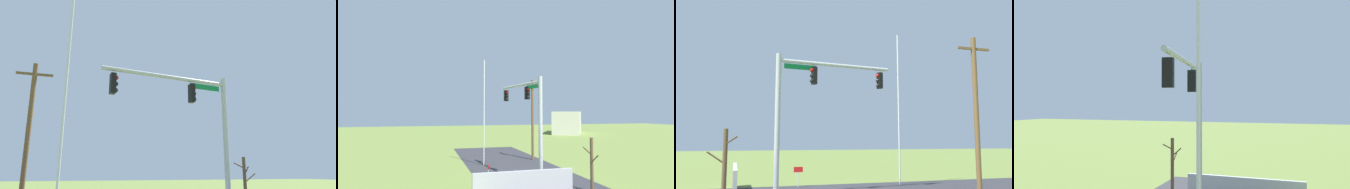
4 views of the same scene
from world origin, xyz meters
The scene contains 10 objects.
ground_plane centered at (0.00, 0.00, 0.00)m, with size 160.00×160.00×0.00m, color olive.
road_surface centered at (-4.00, 0.00, 0.01)m, with size 28.00×8.00×0.01m, color #2D2D33.
sidewalk_corner centered at (3.88, 0.02, 0.00)m, with size 6.00×6.00×0.01m, color #B7B5AD.
retaining_fence centered at (4.90, -1.86, 0.72)m, with size 0.20×6.28×1.45m, color #A8A8AD.
signal_mast centered at (1.21, -0.19, 5.14)m, with size 6.78×1.13×7.43m.
flagpole centered at (-5.19, -2.37, 4.90)m, with size 0.10×0.10×9.81m, color silver.
utility_pole centered at (-6.99, 3.12, 4.29)m, with size 1.90×0.26×8.26m.
bare_tree centered at (5.37, 2.43, 1.74)m, with size 1.27×1.02×3.35m.
open_sign centered at (1.17, -3.28, 0.91)m, with size 0.56×0.04×1.22m.
distant_building centered at (-38.62, 23.26, 2.45)m, with size 11.65×5.72×4.91m, color beige.
Camera 2 is at (21.74, -7.58, 5.01)m, focal length 31.27 mm.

